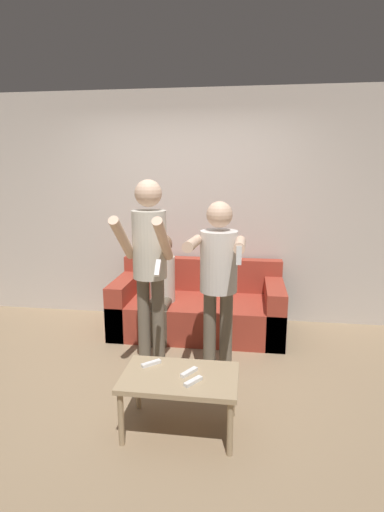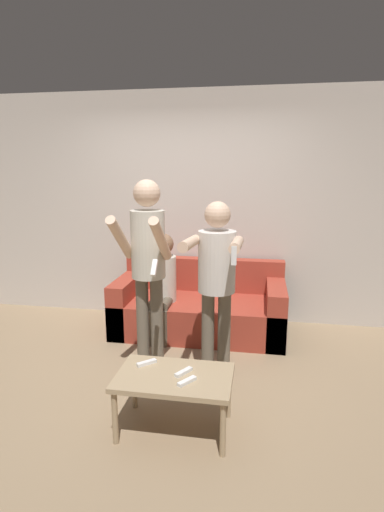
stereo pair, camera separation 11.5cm
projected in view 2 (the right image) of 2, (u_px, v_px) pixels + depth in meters
name	position (u px, v px, depth m)	size (l,w,h in m)	color
ground_plane	(157.00, 383.00, 3.45)	(14.00, 14.00, 0.00)	#937A5B
wall_back	(190.00, 208.00, 4.77)	(6.40, 0.06, 2.70)	beige
couch	(200.00, 308.00, 4.52)	(1.87, 0.89, 0.78)	#9E3828
person_standing_left	(148.00, 258.00, 3.39)	(0.41, 0.61, 1.73)	#6B6051
person_standing_right	(216.00, 272.00, 3.30)	(0.43, 0.75, 1.56)	#6B6051
person_seated	(162.00, 282.00, 4.30)	(0.27, 0.51, 1.14)	brown
coffee_table	(174.00, 381.00, 2.76)	(0.80, 0.50, 0.42)	tan
remote_near	(187.00, 381.00, 2.65)	(0.12, 0.14, 0.02)	white
remote_mid	(184.00, 372.00, 2.77)	(0.11, 0.15, 0.02)	white
remote_far	(147.00, 363.00, 2.90)	(0.14, 0.13, 0.02)	white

